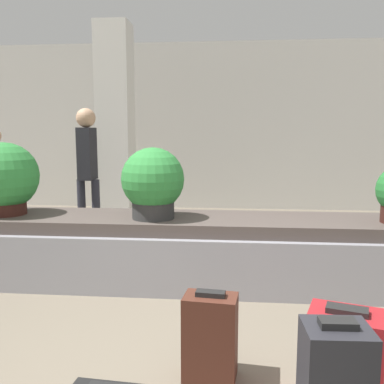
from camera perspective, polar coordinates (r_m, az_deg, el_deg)
ground_plane at (r=2.82m, az=-3.71°, el=-24.12°), size 18.00×18.00×0.00m
back_wall at (r=8.41m, az=2.74°, el=8.68°), size 18.00×0.06×3.20m
carousel at (r=4.33m, az=0.00°, el=-7.79°), size 7.86×0.97×0.66m
pillar at (r=7.06m, az=-10.14°, el=8.70°), size 0.52×0.52×3.20m
suitcase_1 at (r=2.74m, az=2.44°, el=-18.73°), size 0.34×0.24×0.56m
suitcase_8 at (r=2.56m, az=19.63°, el=-20.76°), size 0.45×0.38×0.60m
potted_plant_0 at (r=4.15m, az=-5.24°, el=1.21°), size 0.61×0.61×0.69m
potted_plant_1 at (r=4.72m, az=-23.70°, el=1.65°), size 0.68×0.68×0.74m
traveler_0 at (r=5.86m, az=-13.78°, el=3.87°), size 0.31×0.32×1.81m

